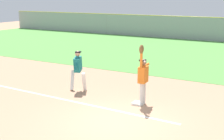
{
  "coord_description": "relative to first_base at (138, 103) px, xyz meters",
  "views": [
    {
      "loc": [
        4.65,
        -8.45,
        3.97
      ],
      "look_at": [
        -1.54,
        2.34,
        1.05
      ],
      "focal_mm": 51.0,
      "sensor_mm": 36.0,
      "label": 1
    }
  ],
  "objects": [
    {
      "name": "ground_plane",
      "position": [
        0.12,
        -1.83,
        -0.04
      ],
      "size": [
        67.83,
        67.83,
        0.0
      ],
      "primitive_type": "plane",
      "color": "tan"
    },
    {
      "name": "outfield_grass",
      "position": [
        0.12,
        11.43,
        -0.04
      ],
      "size": [
        50.44,
        14.37,
        0.01
      ],
      "primitive_type": "cube",
      "color": "#549342",
      "rests_on": "ground_plane"
    },
    {
      "name": "chalk_foul_line",
      "position": [
        -4.0,
        -0.9,
        -0.04
      ],
      "size": [
        12.0,
        0.44,
        0.01
      ],
      "primitive_type": "cube",
      "rotation": [
        0.0,
        0.0,
        -0.03
      ],
      "color": "white",
      "rests_on": "ground_plane"
    },
    {
      "name": "first_base",
      "position": [
        0.0,
        0.0,
        0.0
      ],
      "size": [
        0.39,
        0.39,
        0.08
      ],
      "primitive_type": "cube",
      "rotation": [
        0.0,
        0.0,
        0.02
      ],
      "color": "white",
      "rests_on": "ground_plane"
    },
    {
      "name": "fielder",
      "position": [
        0.14,
        0.07,
        1.08
      ],
      "size": [
        0.29,
        0.9,
        2.28
      ],
      "rotation": [
        0.0,
        0.0,
        3.2
      ],
      "color": "silver",
      "rests_on": "ground_plane"
    },
    {
      "name": "runner",
      "position": [
        -2.98,
        0.35,
        0.96
      ],
      "size": [
        0.88,
        0.82,
        1.72
      ],
      "rotation": [
        0.0,
        0.0,
        0.37
      ],
      "color": "white",
      "rests_on": "ground_plane"
    },
    {
      "name": "baseball",
      "position": [
        0.25,
        -0.04,
        1.62
      ],
      "size": [
        0.07,
        0.07,
        0.07
      ],
      "primitive_type": "sphere",
      "color": "white"
    },
    {
      "name": "parked_car_red",
      "position": [
        -7.42,
        22.27,
        0.63
      ],
      "size": [
        4.49,
        2.29,
        1.25
      ],
      "rotation": [
        0.0,
        0.0,
        -0.05
      ],
      "color": "#B21E1E",
      "rests_on": "ground_plane"
    },
    {
      "name": "parked_car_silver",
      "position": [
        -1.76,
        22.11,
        0.63
      ],
      "size": [
        4.57,
        2.47,
        1.25
      ],
      "rotation": [
        0.0,
        0.0,
        0.1
      ],
      "color": "#B7B7BC",
      "rests_on": "ground_plane"
    }
  ]
}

